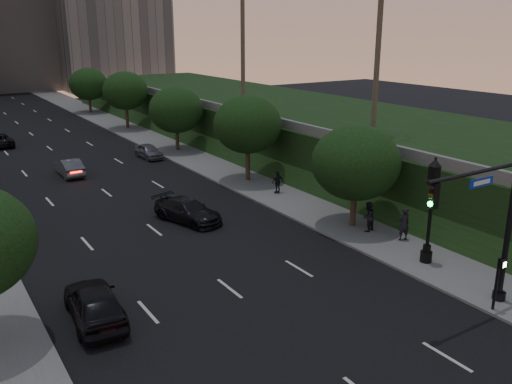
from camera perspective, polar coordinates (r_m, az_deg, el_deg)
ground at (r=21.82m, az=4.01°, el=-15.20°), size 160.00×160.00×0.00m
road_surface at (r=47.53m, az=-18.04°, el=2.00°), size 16.00×140.00×0.02m
sidewalk_right at (r=50.91m, az=-6.87°, el=3.76°), size 4.50×140.00×0.15m
embankment at (r=54.93m, az=5.15°, el=6.83°), size 18.00×90.00×4.00m
parapet_wall at (r=49.86m, az=-2.63°, el=8.59°), size 0.35×90.00×0.70m
office_block_mid at (r=117.98m, az=-25.33°, el=16.10°), size 22.00×18.00×26.00m
tree_right_a at (r=32.17m, az=10.46°, el=3.06°), size 5.20×5.20×6.24m
tree_right_b at (r=41.43m, az=-0.89°, el=7.12°), size 5.20×5.20×6.74m
tree_right_c at (r=52.87m, az=-8.42°, el=8.55°), size 5.20×5.20×6.24m
tree_right_d at (r=65.73m, az=-13.60°, el=10.32°), size 5.20×5.20×6.74m
tree_right_e at (r=80.02m, az=-17.24°, el=10.79°), size 5.20×5.20×6.24m
traffic_signal_mast at (r=24.29m, az=23.70°, el=-3.58°), size 5.68×0.56×7.00m
street_lamp at (r=28.27m, az=17.85°, el=-2.37°), size 0.64×0.64×5.62m
pedestrian_signal at (r=24.91m, az=24.13°, el=-8.38°), size 0.30×0.33×2.50m
sedan_near_left at (r=23.51m, az=-16.64°, el=-11.09°), size 2.32×4.96×1.64m
sedan_mid_left at (r=46.57m, az=-19.06°, el=2.50°), size 1.49×4.28×1.41m
sedan_near_right at (r=33.82m, az=-7.21°, el=-1.97°), size 3.37×5.23×1.41m
sedan_far_right at (r=50.93m, az=-11.23°, el=4.23°), size 1.74×3.92×1.31m
pedestrian_a at (r=31.32m, az=15.29°, el=-3.25°), size 0.79×0.62×1.90m
pedestrian_b at (r=32.17m, az=11.70°, el=-2.56°), size 1.00×0.86×1.79m
pedestrian_c at (r=38.81m, az=2.29°, el=1.06°), size 0.97×0.42×1.64m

